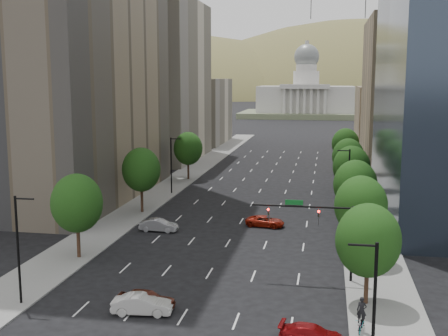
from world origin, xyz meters
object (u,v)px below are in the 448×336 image
Objects in this scene: car_maroon at (146,300)px; car_red_far at (265,221)px; capitol at (306,99)px; cyclist at (361,320)px; car_red_near at (312,335)px; car_white at (142,304)px; car_silver at (159,225)px; traffic_signal at (324,225)px.

car_maroon is 0.98× the size of car_red_far.
cyclist is (13.34, -230.11, -7.56)m from capitol.
car_red_near is at bearing -105.46° from car_maroon.
capitol reaches higher than car_red_near.
capitol is at bearing -7.05° from car_white.
car_white is 1.03× the size of car_red_near.
car_silver is 1.79× the size of cyclist.
car_maroon is (-3.21, -228.80, -7.78)m from capitol.
car_red_near is 1.00× the size of car_silver.
car_silver is at bearing 7.62° from car_white.
car_red_far is at bearing 112.04° from traffic_signal.
traffic_signal is 17.05m from car_maroon.
traffic_signal is 2.00× the size of car_red_near.
cyclist is at bearing -49.40° from car_red_near.
traffic_signal reaches higher than car_silver.
capitol is at bearing 92.74° from traffic_signal.
car_maroon reaches higher than car_red_near.
traffic_signal is at bearing -150.94° from car_red_far.
car_maroon is at bearing -164.46° from car_silver.
car_maroon reaches higher than car_white.
traffic_signal is at bearing -60.28° from car_white.
car_red_near is at bearing -107.64° from car_white.
car_maroon is at bearing -173.75° from cyclist.
car_white is at bearing 173.88° from car_red_far.
traffic_signal is at bearing 4.58° from car_red_near.
car_maroon is 1.02× the size of car_silver.
capitol is at bearing 7.95° from car_red_far.
capitol is (-10.53, 219.71, 3.40)m from traffic_signal.
car_red_near is (13.16, -2.65, -0.11)m from car_white.
traffic_signal is 17.57m from car_white.
cyclist is at bearing -74.86° from traffic_signal.
car_white is at bearing -170.67° from cyclist.
car_red_near is at bearing -92.74° from traffic_signal.
car_red_far is at bearing -13.85° from car_maroon.
car_red_near is 0.96× the size of car_red_far.
capitol is 206.69m from car_silver.
capitol is at bearing 9.77° from car_red_near.
car_silver is 13.09m from car_red_far.
car_silver is at bearing -92.50° from capitol.
car_white is at bearing -144.04° from traffic_signal.
car_red_near is 13.60m from car_maroon.
car_silver is at bearing 43.37° from car_red_near.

